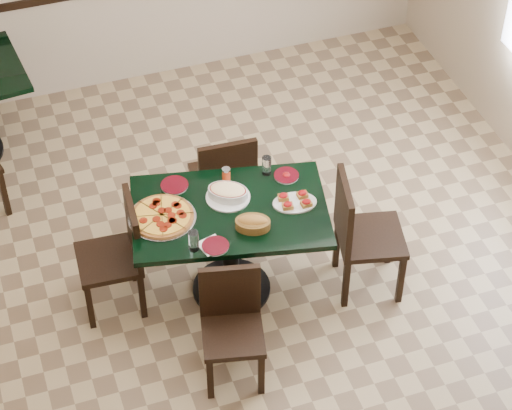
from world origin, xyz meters
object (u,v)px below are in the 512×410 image
object	(u,v)px
chair_far	(225,178)
pepperoni_pizza	(162,216)
lasagna_casserole	(228,192)
bread_basket	(253,223)
chair_right	(359,230)
chair_left	(120,250)
main_table	(230,230)
bruschetta_platter	(295,201)
chair_near	(232,320)

from	to	relation	value
chair_far	pepperoni_pizza	world-z (taller)	chair_far
lasagna_casserole	pepperoni_pizza	bearing A→B (deg)	-141.98
bread_basket	lasagna_casserole	bearing A→B (deg)	123.43
chair_right	chair_left	distance (m)	1.56
chair_far	bread_basket	world-z (taller)	chair_far
main_table	lasagna_casserole	size ratio (longest dim) A/B	4.48
chair_far	chair_right	distance (m)	1.04
chair_right	chair_left	bearing A→B (deg)	89.35
chair_right	bread_basket	world-z (taller)	chair_right
chair_right	bread_basket	size ratio (longest dim) A/B	3.53
main_table	lasagna_casserole	distance (m)	0.25
chair_right	lasagna_casserole	xyz separation A→B (m)	(-0.79, 0.33, 0.28)
chair_right	pepperoni_pizza	size ratio (longest dim) A/B	2.14
lasagna_casserole	bread_basket	bearing A→B (deg)	-46.82
main_table	pepperoni_pizza	distance (m)	0.47
pepperoni_pizza	bruschetta_platter	world-z (taller)	bruschetta_platter
chair_right	lasagna_casserole	distance (m)	0.90
chair_right	lasagna_casserole	world-z (taller)	chair_right
bread_basket	bruschetta_platter	size ratio (longest dim) A/B	0.83
main_table	chair_near	size ratio (longest dim) A/B	1.73
main_table	bruschetta_platter	distance (m)	0.47
chair_far	bruschetta_platter	world-z (taller)	chair_far
main_table	bruschetta_platter	bearing A→B (deg)	0.60
chair_near	bread_basket	world-z (taller)	bread_basket
main_table	chair_left	size ratio (longest dim) A/B	1.60
chair_near	main_table	bearing A→B (deg)	85.50
lasagna_casserole	bread_basket	xyz separation A→B (m)	(0.06, -0.31, -0.01)
chair_near	lasagna_casserole	xyz separation A→B (m)	(0.22, 0.73, 0.36)
chair_near	chair_right	size ratio (longest dim) A/B	0.87
chair_left	chair_right	bearing A→B (deg)	80.14
chair_far	chair_near	size ratio (longest dim) A/B	1.09
main_table	bruschetta_platter	size ratio (longest dim) A/B	4.39
chair_far	chair_near	distance (m)	1.25
main_table	bread_basket	size ratio (longest dim) A/B	5.29
bruschetta_platter	chair_far	bearing A→B (deg)	121.39
chair_far	chair_left	xyz separation A→B (m)	(-0.85, -0.44, -0.01)
chair_right	pepperoni_pizza	distance (m)	1.29
chair_far	chair_right	size ratio (longest dim) A/B	0.95
pepperoni_pizza	lasagna_casserole	world-z (taller)	lasagna_casserole
chair_far	chair_left	world-z (taller)	chair_far
chair_right	main_table	bearing A→B (deg)	87.53
chair_left	bruschetta_platter	world-z (taller)	chair_left
pepperoni_pizza	chair_far	bearing A→B (deg)	42.39
chair_right	pepperoni_pizza	xyz separation A→B (m)	(-1.24, 0.28, 0.25)
pepperoni_pizza	bread_basket	size ratio (longest dim) A/B	1.65
main_table	chair_right	xyz separation A→B (m)	(0.81, -0.22, -0.05)
chair_near	chair_right	distance (m)	1.08
chair_left	pepperoni_pizza	distance (m)	0.41
main_table	lasagna_casserole	xyz separation A→B (m)	(0.02, 0.11, 0.23)
chair_far	pepperoni_pizza	bearing A→B (deg)	45.24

